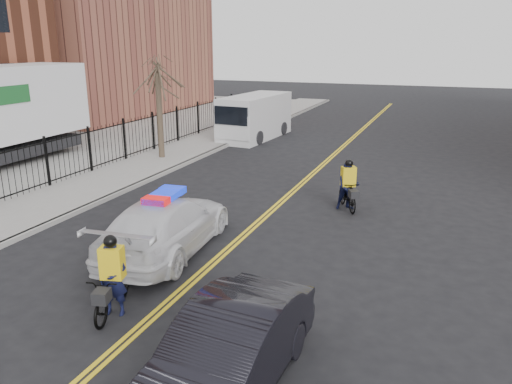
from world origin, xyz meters
The scene contains 13 objects.
ground centered at (0.00, 0.00, 0.00)m, with size 120.00×120.00×0.00m, color black.
center_line_left centered at (-0.08, 8.00, 0.01)m, with size 0.10×60.00×0.01m, color yellow.
center_line_right centered at (0.08, 8.00, 0.01)m, with size 0.10×60.00×0.01m, color yellow.
sidewalk centered at (-7.50, 8.00, 0.07)m, with size 3.00×60.00×0.15m, color gray.
curb centered at (-6.00, 8.00, 0.07)m, with size 0.20×60.00×0.15m, color gray.
iron_fence centered at (-9.00, 8.00, 1.00)m, with size 0.12×28.00×2.00m, color black, non-canonical shape.
warehouse_far centered at (-23.00, 24.00, 7.00)m, with size 14.00×18.00×14.00m, color brown.
street_tree centered at (-7.60, 10.00, 3.53)m, with size 3.20×3.20×4.80m.
police_cruiser centered at (-1.52, 0.41, 0.77)m, with size 2.66×5.47×1.69m.
dark_sedan centered at (2.45, -4.25, 0.73)m, with size 1.55×4.45×1.47m, color black.
cargo_van centered at (-5.51, 16.96, 1.24)m, with size 2.69×6.22×2.54m.
cyclist_near centered at (-0.80, -2.86, 0.62)m, with size 1.09×1.92×1.78m.
cyclist_far centered at (2.37, 5.81, 0.70)m, with size 1.29×1.76×1.77m.
Camera 1 is at (5.41, -10.55, 5.54)m, focal length 35.00 mm.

